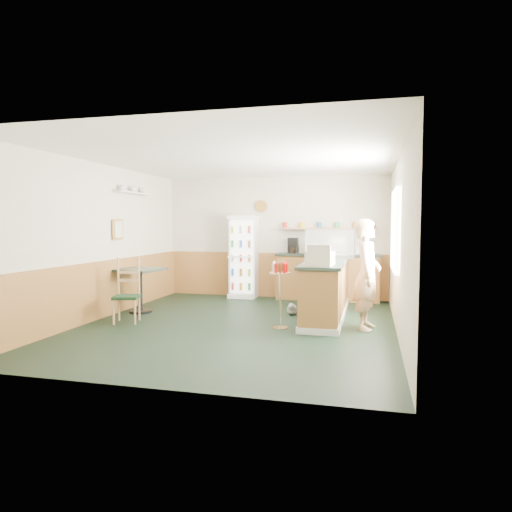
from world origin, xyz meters
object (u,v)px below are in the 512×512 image
(display_case, at_px, (330,244))
(cash_register, at_px, (320,258))
(cafe_table, at_px, (140,282))
(shopkeeper, at_px, (367,274))
(drinks_fridge, at_px, (244,257))
(cafe_chair, at_px, (129,288))
(condiment_stand, at_px, (280,284))

(display_case, bearing_deg, cash_register, -90.00)
(cafe_table, bearing_deg, shopkeeper, -5.13)
(cash_register, bearing_deg, cafe_table, 175.74)
(drinks_fridge, bearing_deg, shopkeeper, -43.22)
(display_case, relative_size, cafe_chair, 0.85)
(cafe_table, bearing_deg, condiment_stand, -13.21)
(condiment_stand, relative_size, cafe_chair, 0.96)
(cash_register, height_order, condiment_stand, cash_register)
(cash_register, height_order, cafe_chair, cash_register)
(drinks_fridge, xyz_separation_m, shopkeeper, (2.71, -2.55, -0.06))
(shopkeeper, height_order, cafe_chair, shopkeeper)
(drinks_fridge, height_order, display_case, drinks_fridge)
(condiment_stand, distance_m, cafe_table, 2.85)
(cash_register, bearing_deg, cafe_chair, -171.46)
(cafe_chair, bearing_deg, cafe_table, 88.25)
(drinks_fridge, relative_size, display_case, 1.99)
(display_case, distance_m, shopkeeper, 1.69)
(drinks_fridge, xyz_separation_m, condiment_stand, (1.39, -2.83, -0.21))
(drinks_fridge, xyz_separation_m, display_case, (2.01, -1.06, 0.35))
(shopkeeper, bearing_deg, condiment_stand, 107.51)
(display_case, distance_m, cash_register, 1.77)
(condiment_stand, bearing_deg, display_case, 70.55)
(cash_register, xyz_separation_m, cafe_table, (-3.40, 0.64, -0.54))
(display_case, xyz_separation_m, cash_register, (0.00, -1.76, -0.15))
(condiment_stand, relative_size, cafe_table, 1.18)
(shopkeeper, bearing_deg, cafe_table, 90.32)
(display_case, relative_size, shopkeeper, 0.53)
(shopkeeper, bearing_deg, drinks_fridge, 52.22)
(display_case, distance_m, cafe_chair, 3.77)
(display_case, relative_size, condiment_stand, 0.89)
(shopkeeper, relative_size, cafe_chair, 1.59)
(display_case, distance_m, cafe_table, 3.65)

